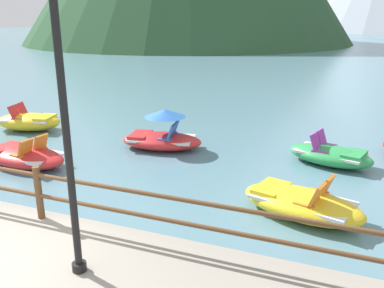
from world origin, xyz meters
TOP-DOWN VIEW (x-y plane):
  - ground_plane at (0.00, 40.00)m, footprint 200.00×200.00m
  - dock_railing at (0.00, 1.55)m, footprint 23.92×0.12m
  - lamp_post at (1.55, 0.51)m, footprint 0.28×0.28m
  - pedal_boat_0 at (4.51, 7.32)m, footprint 2.42×1.70m
  - pedal_boat_1 at (-0.22, 6.91)m, footprint 2.57×1.66m
  - pedal_boat_3 at (-5.36, 7.10)m, footprint 2.45×1.69m
  - pedal_boat_4 at (-3.00, 4.33)m, footprint 2.59×1.48m
  - pedal_boat_6 at (4.14, 4.06)m, footprint 2.65×1.81m

SIDE VIEW (x-z plane):
  - ground_plane at x=0.00m, z-range 0.00..0.00m
  - pedal_boat_4 at x=-3.00m, z-range -0.16..0.67m
  - pedal_boat_0 at x=4.51m, z-range -0.16..0.68m
  - pedal_boat_6 at x=4.14m, z-range -0.15..0.70m
  - pedal_boat_3 at x=-5.36m, z-range -0.14..0.76m
  - pedal_boat_1 at x=-0.22m, z-range -0.21..0.98m
  - dock_railing at x=0.00m, z-range 0.51..1.46m
  - lamp_post at x=1.55m, z-range 0.82..4.83m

